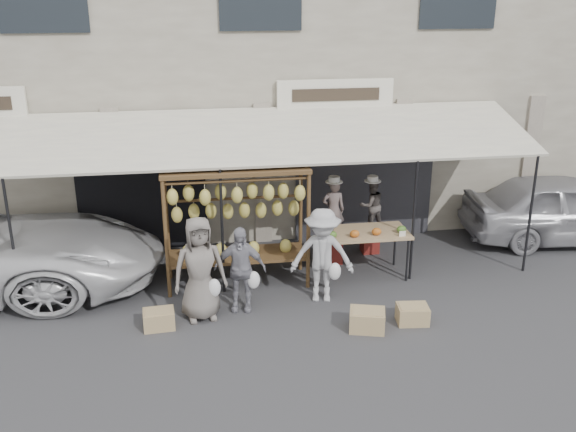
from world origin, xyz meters
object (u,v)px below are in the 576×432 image
Objects in this scene: banana_rack at (236,204)px; customer_mid at (240,269)px; customer_right at (322,255)px; vendor_right at (371,205)px; crate_far at (159,319)px; customer_left at (200,269)px; crate_near_b at (412,314)px; vendor_left at (333,210)px; produce_table at (363,234)px; sedan at (566,208)px; crate_near_a at (367,320)px.

banana_rack is 1.29m from customer_mid.
vendor_right is at bearing 65.49° from customer_right.
customer_left is at bearing 18.94° from crate_far.
customer_right is at bearing -32.00° from banana_rack.
crate_near_b is (2.70, -1.91, -1.42)m from banana_rack.
vendor_left is 1.68m from customer_right.
produce_table is 1.40× the size of vendor_left.
customer_right reaches higher than customer_mid.
customer_left reaches higher than crate_far.
banana_rack reaches higher than sedan.
customer_left is 0.41× the size of sedan.
crate_far is (-1.36, -0.43, -0.60)m from customer_mid.
customer_right is (-0.55, -1.57, -0.26)m from vendor_left.
customer_mid reaches higher than sedan.
crate_near_a is at bearing 60.07° from vendor_right.
crate_near_b is at bearing -8.34° from customer_mid.
banana_rack reaches higher than vendor_left.
sedan is (5.75, 1.94, -0.11)m from customer_right.
crate_near_a reaches higher than crate_far.
crate_near_a is 1.11× the size of crate_near_b.
banana_rack is 1.55m from customer_left.
banana_rack is 3.08m from vendor_right.
vendor_left is 0.72× the size of customer_right.
banana_rack is at bearing 98.01° from customer_mid.
sedan is (7.14, 1.06, -0.84)m from banana_rack.
customer_mid is (-0.04, -0.99, -0.82)m from banana_rack.
customer_mid is 0.88× the size of customer_right.
produce_table is 1.24m from vendor_right.
produce_table is at bearing -1.00° from banana_rack.
crate_near_a is at bearing -10.10° from crate_far.
vendor_left reaches higher than customer_mid.
banana_rack is 3.60m from crate_near_b.
customer_left is 1.18× the size of customer_mid.
sedan is (5.20, 0.36, -0.37)m from vendor_left.
customer_right is at bearing 114.50° from sedan.
customer_mid reaches higher than crate_near_a.
vendor_right is 0.65× the size of customer_right.
customer_left is (-3.54, -2.29, -0.13)m from vendor_right.
vendor_right is (0.88, 0.40, -0.08)m from vendor_left.
crate_near_b is (0.76, -2.61, -0.95)m from vendor_left.
vendor_right is 0.73× the size of customer_mid.
produce_table is 3.39× the size of crate_near_b.
produce_table is 4.06m from crate_far.
sedan is at bearing 12.99° from produce_table.
produce_table is 1.01× the size of customer_right.
banana_rack is at bearing 7.79° from vendor_right.
produce_table is 0.39× the size of sedan.
vendor_right is 3.56m from customer_mid.
sedan is (4.44, 2.98, 0.58)m from crate_near_b.
customer_right reaches higher than vendor_right.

